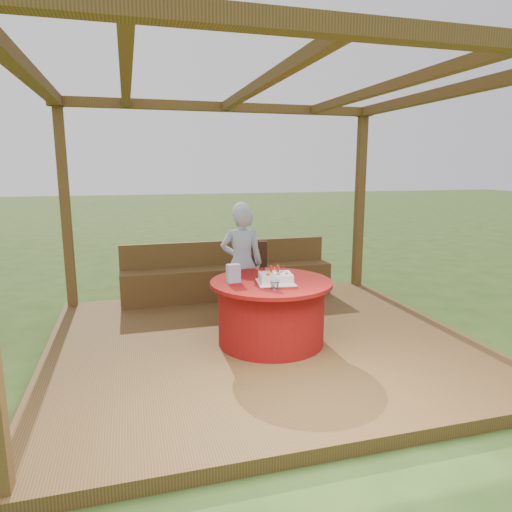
# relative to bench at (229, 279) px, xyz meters

# --- Properties ---
(ground) EXTENTS (60.00, 60.00, 0.00)m
(ground) POSITION_rel_bench_xyz_m (0.00, -1.72, -0.38)
(ground) COLOR #2D4918
(ground) RESTS_ON ground
(deck) EXTENTS (4.50, 4.00, 0.12)m
(deck) POSITION_rel_bench_xyz_m (0.00, -1.72, -0.32)
(deck) COLOR brown
(deck) RESTS_ON ground
(pergola) EXTENTS (4.50, 4.00, 2.72)m
(pergola) POSITION_rel_bench_xyz_m (0.00, -1.72, 2.02)
(pergola) COLOR brown
(pergola) RESTS_ON deck
(bench) EXTENTS (3.00, 0.42, 0.80)m
(bench) POSITION_rel_bench_xyz_m (0.00, 0.00, 0.00)
(bench) COLOR brown
(bench) RESTS_ON deck
(table) EXTENTS (1.28, 1.28, 0.68)m
(table) POSITION_rel_bench_xyz_m (0.07, -1.83, 0.08)
(table) COLOR #9C1711
(table) RESTS_ON deck
(chair) EXTENTS (0.56, 0.56, 0.90)m
(chair) POSITION_rel_bench_xyz_m (0.14, -0.68, 0.24)
(chair) COLOR #381C11
(chair) RESTS_ON deck
(elderly_woman) EXTENTS (0.56, 0.42, 1.44)m
(elderly_woman) POSITION_rel_bench_xyz_m (-0.05, -0.99, 0.46)
(elderly_woman) COLOR #8BB0CF
(elderly_woman) RESTS_ON deck
(birthday_cake) EXTENTS (0.42, 0.42, 0.17)m
(birthday_cake) POSITION_rel_bench_xyz_m (0.08, -1.92, 0.47)
(birthday_cake) COLOR white
(birthday_cake) RESTS_ON table
(gift_bag) EXTENTS (0.14, 0.10, 0.19)m
(gift_bag) POSITION_rel_bench_xyz_m (-0.33, -1.78, 0.51)
(gift_bag) COLOR #C881AA
(gift_bag) RESTS_ON table
(drinking_glass) EXTENTS (0.11, 0.11, 0.09)m
(drinking_glass) POSITION_rel_bench_xyz_m (-0.01, -2.17, 0.46)
(drinking_glass) COLOR white
(drinking_glass) RESTS_ON table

